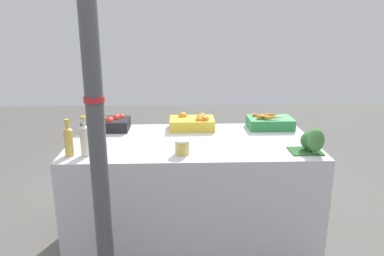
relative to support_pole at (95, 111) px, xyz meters
The scene contains 10 objects.
ground_plane 1.61m from the support_pole, 55.31° to the left, with size 10.00×10.00×0.00m, color #605E59.
market_table 1.29m from the support_pole, 55.31° to the left, with size 1.87×0.94×0.85m, color silver.
support_pole is the anchor object (origin of this frame).
apple_crate 1.19m from the support_pole, 98.21° to the left, with size 0.38×0.25×0.13m.
orange_crate 1.31m from the support_pole, 62.80° to the left, with size 0.38×0.25×0.13m.
carrot_crate 1.70m from the support_pole, 42.10° to the left, with size 0.38×0.25×0.13m.
broccoli_pile 1.51m from the support_pole, 20.32° to the left, with size 0.22×0.20×0.18m.
juice_bottle_golden 0.66m from the support_pole, 122.13° to the left, with size 0.06×0.06×0.26m.
juice_bottle_cloudy 0.61m from the support_pole, 111.80° to the left, with size 0.06×0.06×0.28m.
pickle_jar 0.78m from the support_pole, 46.40° to the left, with size 0.11×0.11×0.10m.
Camera 1 is at (-0.10, -2.75, 1.76)m, focal length 35.00 mm.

